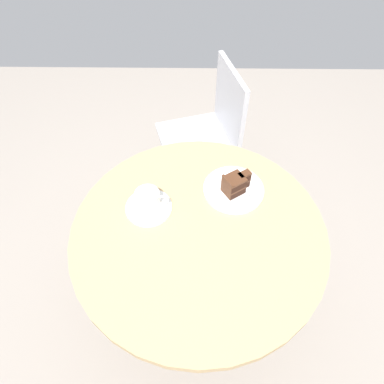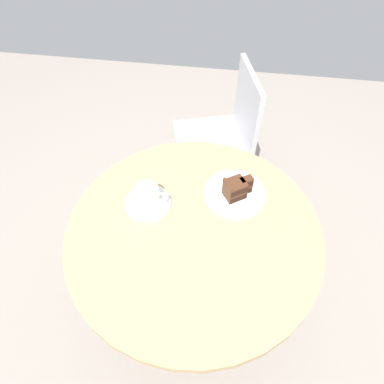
{
  "view_description": "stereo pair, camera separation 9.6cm",
  "coord_description": "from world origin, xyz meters",
  "px_view_note": "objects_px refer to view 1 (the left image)",
  "views": [
    {
      "loc": [
        -0.01,
        -0.63,
        1.71
      ],
      "look_at": [
        -0.02,
        0.13,
        0.78
      ],
      "focal_mm": 32.0,
      "sensor_mm": 36.0,
      "label": 1
    },
    {
      "loc": [
        0.08,
        -0.62,
        1.71
      ],
      "look_at": [
        -0.02,
        0.13,
        0.78
      ],
      "focal_mm": 32.0,
      "sensor_mm": 36.0,
      "label": 2
    }
  ],
  "objects_px": {
    "cake_plate": "(233,189)",
    "napkin": "(237,190)",
    "fork": "(247,192)",
    "saucer": "(149,207)",
    "coffee_cup": "(148,200)",
    "teaspoon": "(142,197)",
    "cake_slice": "(235,184)",
    "cafe_chair": "(211,128)"
  },
  "relations": [
    {
      "from": "cake_slice",
      "to": "cafe_chair",
      "type": "height_order",
      "value": "same"
    },
    {
      "from": "coffee_cup",
      "to": "fork",
      "type": "height_order",
      "value": "coffee_cup"
    },
    {
      "from": "cafe_chair",
      "to": "coffee_cup",
      "type": "bearing_deg",
      "value": -35.85
    },
    {
      "from": "fork",
      "to": "cake_plate",
      "type": "bearing_deg",
      "value": -134.96
    },
    {
      "from": "coffee_cup",
      "to": "cake_plate",
      "type": "height_order",
      "value": "coffee_cup"
    },
    {
      "from": "coffee_cup",
      "to": "teaspoon",
      "type": "height_order",
      "value": "coffee_cup"
    },
    {
      "from": "coffee_cup",
      "to": "napkin",
      "type": "xyz_separation_m",
      "value": [
        0.31,
        0.08,
        -0.04
      ]
    },
    {
      "from": "cake_plate",
      "to": "napkin",
      "type": "distance_m",
      "value": 0.01
    },
    {
      "from": "cake_slice",
      "to": "cafe_chair",
      "type": "relative_size",
      "value": 0.13
    },
    {
      "from": "cake_slice",
      "to": "saucer",
      "type": "bearing_deg",
      "value": -166.38
    },
    {
      "from": "saucer",
      "to": "teaspoon",
      "type": "distance_m",
      "value": 0.05
    },
    {
      "from": "cake_slice",
      "to": "napkin",
      "type": "xyz_separation_m",
      "value": [
        0.01,
        0.01,
        -0.05
      ]
    },
    {
      "from": "saucer",
      "to": "teaspoon",
      "type": "relative_size",
      "value": 1.88
    },
    {
      "from": "cake_slice",
      "to": "cafe_chair",
      "type": "bearing_deg",
      "value": 95.29
    },
    {
      "from": "cake_slice",
      "to": "teaspoon",
      "type": "bearing_deg",
      "value": -174.2
    },
    {
      "from": "fork",
      "to": "cafe_chair",
      "type": "xyz_separation_m",
      "value": [
        -0.1,
        0.64,
        -0.25
      ]
    },
    {
      "from": "teaspoon",
      "to": "fork",
      "type": "bearing_deg",
      "value": -57.0
    },
    {
      "from": "coffee_cup",
      "to": "fork",
      "type": "bearing_deg",
      "value": 10.28
    },
    {
      "from": "teaspoon",
      "to": "cake_plate",
      "type": "xyz_separation_m",
      "value": [
        0.33,
        0.04,
        -0.01
      ]
    },
    {
      "from": "coffee_cup",
      "to": "fork",
      "type": "distance_m",
      "value": 0.35
    },
    {
      "from": "fork",
      "to": "saucer",
      "type": "bearing_deg",
      "value": -101.48
    },
    {
      "from": "cake_plate",
      "to": "cafe_chair",
      "type": "xyz_separation_m",
      "value": [
        -0.06,
        0.62,
        -0.24
      ]
    },
    {
      "from": "teaspoon",
      "to": "cake_slice",
      "type": "bearing_deg",
      "value": -54.95
    },
    {
      "from": "napkin",
      "to": "cake_slice",
      "type": "bearing_deg",
      "value": -134.4
    },
    {
      "from": "napkin",
      "to": "cafe_chair",
      "type": "relative_size",
      "value": 0.18
    },
    {
      "from": "saucer",
      "to": "napkin",
      "type": "xyz_separation_m",
      "value": [
        0.32,
        0.09,
        -0.0
      ]
    },
    {
      "from": "saucer",
      "to": "cafe_chair",
      "type": "bearing_deg",
      "value": 70.86
    },
    {
      "from": "napkin",
      "to": "fork",
      "type": "bearing_deg",
      "value": -31.42
    },
    {
      "from": "fork",
      "to": "teaspoon",
      "type": "bearing_deg",
      "value": -108.2
    },
    {
      "from": "teaspoon",
      "to": "napkin",
      "type": "relative_size",
      "value": 0.59
    },
    {
      "from": "saucer",
      "to": "teaspoon",
      "type": "bearing_deg",
      "value": 124.54
    },
    {
      "from": "cake_slice",
      "to": "cake_plate",
      "type": "bearing_deg",
      "value": 96.25
    },
    {
      "from": "cake_plate",
      "to": "cafe_chair",
      "type": "distance_m",
      "value": 0.67
    },
    {
      "from": "teaspoon",
      "to": "cafe_chair",
      "type": "bearing_deg",
      "value": 7.0
    },
    {
      "from": "saucer",
      "to": "fork",
      "type": "distance_m",
      "value": 0.36
    },
    {
      "from": "teaspoon",
      "to": "cake_plate",
      "type": "relative_size",
      "value": 0.39
    },
    {
      "from": "teaspoon",
      "to": "fork",
      "type": "xyz_separation_m",
      "value": [
        0.38,
        0.02,
        0.0
      ]
    },
    {
      "from": "cafe_chair",
      "to": "saucer",
      "type": "bearing_deg",
      "value": -35.96
    },
    {
      "from": "saucer",
      "to": "cake_plate",
      "type": "bearing_deg",
      "value": 15.67
    },
    {
      "from": "cake_plate",
      "to": "saucer",
      "type": "bearing_deg",
      "value": -164.33
    },
    {
      "from": "cake_plate",
      "to": "napkin",
      "type": "height_order",
      "value": "cake_plate"
    },
    {
      "from": "teaspoon",
      "to": "cafe_chair",
      "type": "height_order",
      "value": "cafe_chair"
    }
  ]
}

